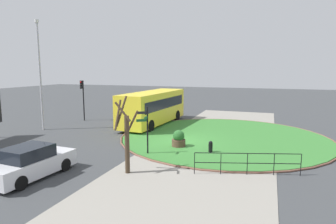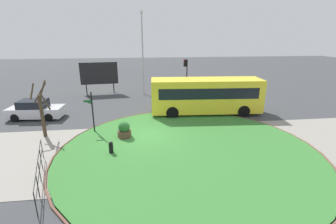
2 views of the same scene
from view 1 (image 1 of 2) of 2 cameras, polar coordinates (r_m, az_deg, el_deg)
The scene contains 13 objects.
ground at distance 20.51m, azimuth 3.14°, elevation -5.88°, with size 120.00×120.00×0.00m, color #3D3F42.
sidewalk_paving at distance 20.06m, azimuth 8.82°, elevation -6.27°, with size 32.00×7.89×0.02m, color gray.
grass_island at distance 22.19m, azimuth 10.82°, elevation -4.79°, with size 14.94×14.94×0.10m, color #387A33.
grass_kerb_ring at distance 22.19m, azimuth 10.82°, elevation -4.77°, with size 15.25×15.25×0.11m, color brown.
signpost_directional at distance 17.17m, azimuth -4.28°, elevation -2.90°, with size 0.58×0.60×2.91m.
bollard_foreground at distance 17.89m, azimuth 8.29°, elevation -6.78°, with size 0.25×0.25×0.78m.
railing_grass_edge at distance 14.69m, azimuth 15.22°, elevation -9.18°, with size 1.50×4.87×1.09m.
bus_yellow at distance 26.49m, azimuth -2.89°, elevation 0.96°, with size 9.35×3.06×3.00m.
car_near_lane at distance 15.30m, azimuth -25.24°, elevation -8.97°, with size 4.31×2.08×1.53m.
traffic_light_near at distance 29.58m, azimuth -16.33°, elevation 3.86°, with size 0.49×0.28×3.93m.
lamppost_tall at distance 26.25m, azimuth -23.69°, elevation 7.08°, with size 0.32×0.32×8.94m.
planter_near_signpost at distance 18.98m, azimuth 2.09°, elevation -5.42°, with size 0.88×0.88×1.16m.
street_tree_bare at distance 14.29m, azimuth -8.18°, elevation -4.73°, with size 1.06×1.06×3.77m.
Camera 1 is at (-19.09, -5.54, 5.08)m, focal length 31.28 mm.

